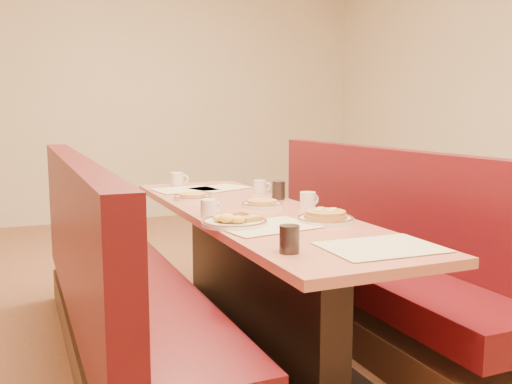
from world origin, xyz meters
name	(u,v)px	position (x,y,z in m)	size (l,w,h in m)	color
ground	(253,344)	(0.00, 0.00, 0.00)	(8.00, 8.00, 0.00)	#9E6647
diner_table	(253,278)	(0.00, 0.00, 0.37)	(0.70, 2.50, 0.75)	black
booth_left	(115,297)	(-0.73, 0.00, 0.36)	(0.55, 2.50, 1.05)	#4C3326
booth_right	(367,266)	(0.73, 0.00, 0.36)	(0.55, 2.50, 1.05)	#4C3326
placemat_near_left	(267,226)	(-0.12, -0.46, 0.75)	(0.42, 0.31, 0.00)	beige
placemat_near_right	(381,247)	(0.12, -0.99, 0.75)	(0.44, 0.33, 0.00)	beige
placemat_far_left	(185,189)	(-0.12, 0.88, 0.75)	(0.39, 0.29, 0.00)	beige
placemat_far_right	(220,188)	(0.12, 0.86, 0.75)	(0.37, 0.28, 0.00)	beige
pancake_plate	(325,217)	(0.19, -0.45, 0.77)	(0.27, 0.27, 0.06)	white
eggs_plate	(234,221)	(-0.24, -0.36, 0.77)	(0.30, 0.30, 0.06)	white
extra_plate_mid	(262,204)	(0.09, 0.07, 0.77)	(0.23, 0.23, 0.05)	white
extra_plate_far	(193,197)	(-0.19, 0.47, 0.77)	(0.23, 0.23, 0.05)	white
coffee_mug_a	(308,200)	(0.28, -0.10, 0.80)	(0.12, 0.08, 0.09)	white
coffee_mug_b	(209,208)	(-0.28, -0.11, 0.79)	(0.11, 0.08, 0.09)	white
coffee_mug_c	(260,187)	(0.28, 0.54, 0.79)	(0.11, 0.08, 0.08)	white
coffee_mug_d	(178,179)	(-0.11, 1.10, 0.80)	(0.12, 0.09, 0.10)	white
soda_tumbler_near	(289,239)	(-0.24, -0.92, 0.80)	(0.08, 0.08, 0.10)	black
soda_tumbler_mid	(278,190)	(0.28, 0.27, 0.80)	(0.08, 0.08, 0.11)	black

